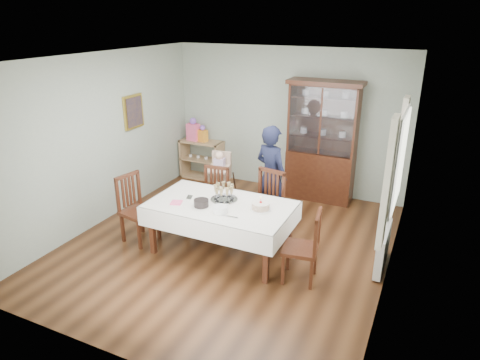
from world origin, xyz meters
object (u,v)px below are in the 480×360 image
Objects in this scene: china_cabinet at (322,140)px; chair_far_left at (213,210)px; birthday_cake at (261,206)px; chair_end_right at (301,260)px; high_chair at (220,186)px; gift_bag_pink at (193,130)px; gift_bag_orange at (203,134)px; chair_end_left at (139,222)px; chair_far_right at (264,220)px; dining_table at (221,228)px; woman at (271,176)px; sideboard at (202,159)px; champagne_tray at (224,195)px.

china_cabinet is 2.37m from chair_far_left.
chair_far_left reaches higher than birthday_cake.
chair_end_right reaches higher than birthday_cake.
gift_bag_pink reaches higher than high_chair.
gift_bag_orange is at bearing 117.83° from chair_far_left.
chair_end_left reaches higher than birthday_cake.
chair_far_right reaches higher than chair_end_right.
birthday_cake is (-0.17, -2.45, -0.31)m from china_cabinet.
gift_bag_orange is (-1.71, 2.50, 0.57)m from dining_table.
birthday_cake is at bearing -70.12° from chair_end_left.
chair_end_left is 0.62× the size of woman.
chair_far_right is 1.38m from high_chair.
woman is 4.88× the size of gift_bag_orange.
sideboard is 0.87× the size of high_chair.
high_chair is (0.55, 1.58, 0.10)m from chair_end_left.
sideboard is 0.88× the size of chair_end_left.
chair_far_right reaches higher than chair_far_left.
gift_bag_pink reaches higher than dining_table.
chair_end_left reaches higher than chair_end_right.
woman is at bearing -20.00° from high_chair.
woman is 3.51× the size of gift_bag_pink.
dining_table is 3.08m from gift_bag_orange.
chair_far_left is (-0.49, 0.66, -0.10)m from dining_table.
woman is (0.78, 0.52, 0.53)m from chair_far_left.
china_cabinet is 6.45× the size of gift_bag_orange.
dining_table is 7.11× the size of birthday_cake.
birthday_cake reaches higher than dining_table.
birthday_cake is 0.60× the size of gift_bag_pink.
china_cabinet is 2.60m from sideboard.
chair_end_right is at bearing -79.39° from china_cabinet.
china_cabinet reaches higher than woman.
champagne_tray is at bearing -54.49° from gift_bag_orange.
champagne_tray is at bearing -69.46° from high_chair.
chair_end_left reaches higher than dining_table.
chair_end_left is (-2.03, -2.71, -0.82)m from china_cabinet.
woman is at bearing 76.00° from dining_table.
china_cabinet is 2.09m from chair_far_right.
birthday_cake is (-0.67, 0.24, 0.52)m from chair_end_right.
chair_far_left is 1.33m from birthday_cake.
woman reaches higher than chair_end_right.
woman is at bearing -153.32° from chair_end_right.
chair_end_left is at bearing -126.76° from china_cabinet.
woman is 1.59× the size of high_chair.
china_cabinet is 2.42× the size of sideboard.
dining_table is 5.15× the size of champagne_tray.
woman reaches higher than champagne_tray.
high_chair is (1.02, -1.16, 0.00)m from sideboard.
gift_bag_pink is (-0.65, 2.71, 0.70)m from chair_end_left.
woman is at bearing 104.21° from birthday_cake.
dining_table is at bearing -71.43° from high_chair.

